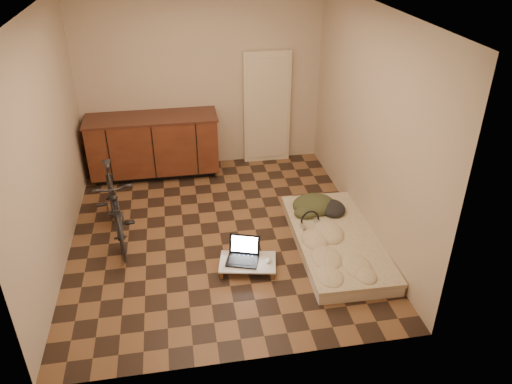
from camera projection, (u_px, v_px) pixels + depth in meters
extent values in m
cube|color=brown|center=(220.00, 233.00, 6.07)|extent=(3.50, 4.00, 0.00)
cube|color=silver|center=(210.00, 9.00, 4.78)|extent=(3.50, 4.00, 0.00)
cube|color=beige|center=(201.00, 80.00, 7.14)|extent=(3.50, 0.00, 2.60)
cube|color=beige|center=(243.00, 238.00, 3.71)|extent=(3.50, 0.00, 2.60)
cube|color=beige|center=(47.00, 145.00, 5.16)|extent=(0.00, 4.00, 2.60)
cube|color=beige|center=(368.00, 124.00, 5.69)|extent=(0.00, 4.00, 2.60)
cube|color=black|center=(157.00, 170.00, 7.42)|extent=(1.70, 0.48, 0.10)
cube|color=#4B2115|center=(154.00, 144.00, 7.17)|extent=(1.80, 0.60, 0.78)
cube|color=#452319|center=(151.00, 118.00, 6.97)|extent=(1.84, 0.62, 0.03)
cube|color=beige|center=(267.00, 108.00, 7.45)|extent=(0.70, 0.10, 1.70)
imported|color=black|center=(114.00, 201.00, 5.75)|extent=(0.72, 1.59, 0.99)
cube|color=beige|center=(336.00, 242.00, 5.79)|extent=(0.94, 1.91, 0.12)
cube|color=beige|center=(336.00, 236.00, 5.75)|extent=(0.96, 1.93, 0.04)
cube|color=brown|center=(221.00, 275.00, 5.30)|extent=(0.04, 0.04, 0.08)
cube|color=brown|center=(224.00, 256.00, 5.59)|extent=(0.04, 0.04, 0.08)
cube|color=brown|center=(273.00, 276.00, 5.29)|extent=(0.04, 0.04, 0.08)
cube|color=brown|center=(273.00, 257.00, 5.58)|extent=(0.04, 0.04, 0.08)
cube|color=silver|center=(248.00, 262.00, 5.42)|extent=(0.67, 0.50, 0.02)
cube|color=black|center=(242.00, 261.00, 5.41)|extent=(0.40, 0.34, 0.02)
cube|color=black|center=(245.00, 244.00, 5.48)|extent=(0.34, 0.17, 0.22)
cube|color=white|center=(245.00, 244.00, 5.48)|extent=(0.29, 0.14, 0.18)
ellipsoid|color=silver|center=(268.00, 260.00, 5.40)|extent=(0.09, 0.12, 0.04)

